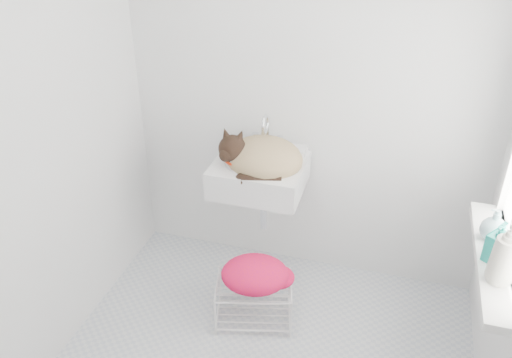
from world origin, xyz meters
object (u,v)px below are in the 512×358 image
(wire_rack, at_px, (254,298))
(bottle_a, at_px, (497,281))
(sink, at_px, (259,162))
(bottle_b, at_px, (494,261))
(cat, at_px, (261,158))
(bottle_c, at_px, (491,239))

(wire_rack, xyz_separation_m, bottle_a, (1.15, -0.35, 0.70))
(sink, relative_size, bottle_b, 2.66)
(cat, relative_size, bottle_a, 1.87)
(bottle_c, bearing_deg, cat, 161.99)
(bottle_a, distance_m, bottle_b, 0.13)
(wire_rack, distance_m, bottle_b, 1.36)
(sink, xyz_separation_m, bottle_c, (1.22, -0.41, 0.00))
(bottle_b, distance_m, bottle_c, 0.16)
(bottle_b, relative_size, bottle_c, 1.27)
(sink, xyz_separation_m, bottle_a, (1.22, -0.71, 0.00))
(sink, distance_m, bottle_c, 1.29)
(cat, bearing_deg, bottle_b, -24.47)
(sink, relative_size, wire_rack, 1.23)
(bottle_a, bearing_deg, wire_rack, 163.24)
(sink, xyz_separation_m, cat, (0.01, -0.02, 0.04))
(wire_rack, height_order, bottle_c, bottle_c)
(sink, distance_m, cat, 0.05)
(wire_rack, height_order, bottle_a, bottle_a)
(wire_rack, height_order, bottle_b, bottle_b)
(cat, bearing_deg, wire_rack, -79.66)
(bottle_a, height_order, bottle_c, bottle_a)
(bottle_a, relative_size, bottle_b, 1.25)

